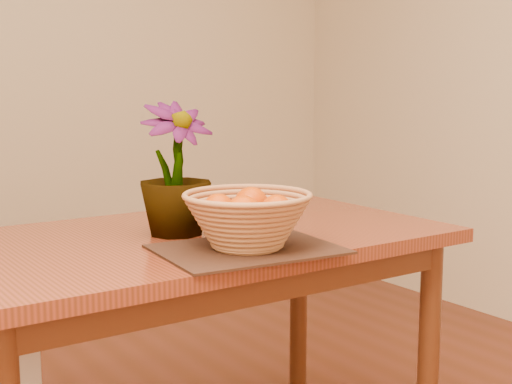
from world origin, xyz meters
TOP-DOWN VIEW (x-y plane):
  - table at (0.00, 0.30)m, footprint 1.40×0.80m
  - placemat at (0.00, 0.04)m, footprint 0.47×0.37m
  - wicker_basket at (0.00, 0.04)m, footprint 0.33×0.33m
  - orange_pile at (0.00, 0.04)m, footprint 0.19×0.20m
  - potted_plant at (-0.05, 0.31)m, footprint 0.22×0.22m

SIDE VIEW (x-z plane):
  - table at x=0.00m, z-range 0.29..1.04m
  - placemat at x=0.00m, z-range 0.75..0.76m
  - wicker_basket at x=0.00m, z-range 0.76..0.89m
  - orange_pile at x=0.00m, z-range 0.81..0.90m
  - potted_plant at x=-0.05m, z-range 0.75..1.12m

